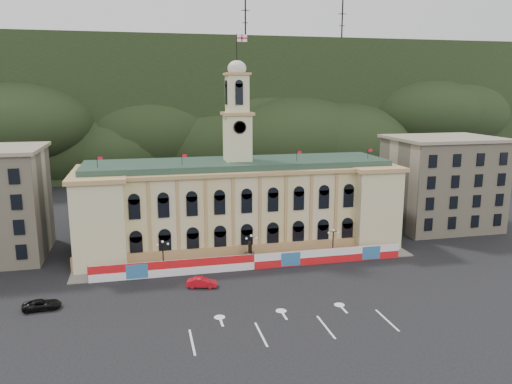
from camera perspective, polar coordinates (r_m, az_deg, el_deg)
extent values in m
plane|color=black|center=(66.37, 2.76, -13.23)|extent=(260.00, 260.00, 0.00)
cube|color=black|center=(188.68, -8.19, 9.73)|extent=(230.00, 70.00, 44.00)
cube|color=#595651|center=(175.65, 4.06, 12.30)|extent=(22.00, 8.00, 14.00)
cube|color=#595651|center=(168.78, -24.23, 9.99)|extent=(16.00, 7.00, 10.00)
cylinder|color=black|center=(178.08, -1.22, 18.77)|extent=(0.50, 0.50, 20.00)
cylinder|color=black|center=(188.44, 9.80, 18.21)|extent=(0.50, 0.50, 20.00)
cube|color=beige|center=(89.92, -2.08, -1.81)|extent=(55.00, 15.00, 14.00)
cube|color=tan|center=(84.17, -1.02, -6.86)|extent=(56.00, 0.80, 2.40)
cube|color=tan|center=(88.51, -2.11, 2.79)|extent=(56.20, 16.20, 0.60)
cube|color=#2A4738|center=(88.41, -2.12, 3.24)|extent=(53.00, 13.00, 1.20)
cube|color=beige|center=(87.64, -17.22, -2.69)|extent=(8.00, 17.00, 14.00)
cube|color=beige|center=(96.20, 11.91, -1.16)|extent=(8.00, 17.00, 14.00)
cube|color=beige|center=(87.85, -2.14, 6.21)|extent=(4.40, 4.40, 8.00)
cube|color=tan|center=(87.56, -2.16, 8.95)|extent=(5.20, 5.20, 0.50)
cube|color=beige|center=(87.47, -2.18, 11.11)|extent=(3.60, 3.60, 6.50)
cube|color=tan|center=(87.50, -2.20, 13.34)|extent=(4.20, 4.20, 0.40)
cylinder|color=black|center=(85.44, -1.85, 7.41)|extent=(2.20, 0.20, 2.20)
ellipsoid|color=silver|center=(87.53, -2.20, 13.92)|extent=(3.20, 3.20, 2.72)
cylinder|color=black|center=(87.72, -2.22, 16.01)|extent=(0.12, 0.12, 5.00)
cube|color=white|center=(88.05, -1.63, 17.18)|extent=(1.80, 0.04, 1.20)
cube|color=red|center=(88.02, -1.62, 17.18)|extent=(1.80, 0.02, 0.22)
cube|color=red|center=(88.02, -1.62, 17.18)|extent=(0.22, 0.02, 1.20)
cube|color=#BBAE90|center=(108.71, 20.42, 0.89)|extent=(20.00, 16.00, 18.00)
cube|color=gray|center=(107.49, 20.77, 5.77)|extent=(21.00, 17.00, 0.60)
cube|color=red|center=(79.35, -0.22, -7.98)|extent=(50.00, 0.25, 2.50)
cube|color=teal|center=(77.45, -13.45, -8.82)|extent=(3.20, 0.05, 2.20)
cube|color=teal|center=(80.70, 4.00, -7.67)|extent=(3.20, 0.05, 2.20)
cube|color=teal|center=(85.71, 13.04, -6.79)|extent=(3.20, 0.05, 2.20)
cube|color=slate|center=(82.27, -0.65, -8.12)|extent=(56.00, 5.50, 0.16)
cube|color=#595651|center=(82.23, -0.69, -7.53)|extent=(1.40, 1.40, 1.80)
cylinder|color=black|center=(81.69, -0.70, -6.40)|extent=(0.60, 0.60, 1.60)
sphere|color=black|center=(81.41, -0.70, -5.80)|extent=(0.44, 0.44, 0.44)
cylinder|color=black|center=(79.87, -10.51, -8.89)|extent=(0.44, 0.44, 0.30)
cylinder|color=black|center=(79.12, -10.57, -7.37)|extent=(0.18, 0.18, 4.80)
cube|color=black|center=(78.41, -10.63, -5.78)|extent=(1.60, 0.08, 0.08)
sphere|color=silver|center=(78.43, -11.21, -5.91)|extent=(0.36, 0.36, 0.36)
sphere|color=silver|center=(78.48, -10.04, -5.85)|extent=(0.36, 0.36, 0.36)
sphere|color=silver|center=(78.33, -10.64, -5.60)|extent=(0.40, 0.40, 0.40)
cylinder|color=black|center=(81.56, -0.54, -8.25)|extent=(0.44, 0.44, 0.30)
cylinder|color=black|center=(80.82, -0.54, -6.75)|extent=(0.18, 0.18, 4.80)
cube|color=black|center=(80.13, -0.54, -5.19)|extent=(1.60, 0.08, 0.08)
sphere|color=silver|center=(80.01, -1.10, -5.33)|extent=(0.36, 0.36, 0.36)
sphere|color=silver|center=(80.34, 0.02, -5.26)|extent=(0.36, 0.36, 0.36)
sphere|color=silver|center=(80.05, -0.54, -5.02)|extent=(0.40, 0.40, 0.40)
cylinder|color=black|center=(85.54, 8.73, -7.43)|extent=(0.44, 0.44, 0.30)
cylinder|color=black|center=(84.83, 8.78, -5.99)|extent=(0.18, 0.18, 4.80)
cube|color=black|center=(84.17, 8.83, -4.50)|extent=(1.60, 0.08, 0.08)
sphere|color=silver|center=(83.92, 8.31, -4.64)|extent=(0.36, 0.36, 0.36)
sphere|color=silver|center=(84.51, 9.33, -4.56)|extent=(0.36, 0.36, 0.36)
sphere|color=silver|center=(84.10, 8.83, -4.34)|extent=(0.40, 0.40, 0.40)
imported|color=red|center=(73.19, -6.21, -10.24)|extent=(3.39, 4.96, 1.42)
imported|color=black|center=(71.56, -23.28, -11.74)|extent=(2.70, 4.98, 1.32)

